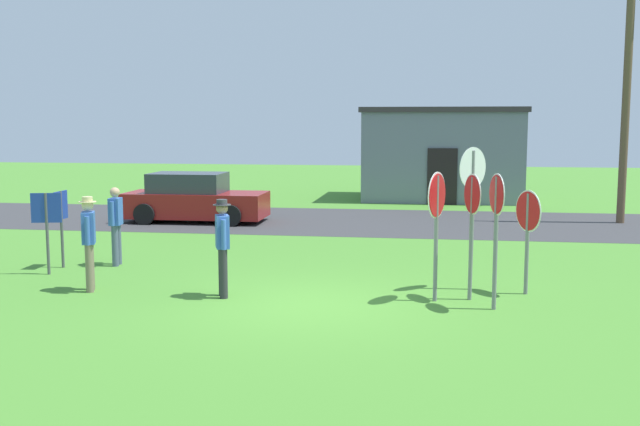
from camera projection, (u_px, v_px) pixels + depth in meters
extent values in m
plane|color=#47842D|center=(309.00, 305.00, 12.56)|extent=(80.00, 80.00, 0.00)
cube|color=#38383A|center=(366.00, 221.00, 23.04)|extent=(60.00, 6.40, 0.01)
cube|color=slate|center=(442.00, 156.00, 29.67)|extent=(6.06, 4.44, 3.42)
cube|color=#383333|center=(443.00, 110.00, 29.45)|extent=(6.26, 4.64, 0.20)
cube|color=black|center=(442.00, 177.00, 27.55)|extent=(1.10, 0.08, 2.10)
cylinder|color=brown|center=(626.00, 94.00, 22.25)|extent=(0.24, 0.24, 7.80)
cube|color=maroon|center=(196.00, 205.00, 22.97)|extent=(4.32, 1.85, 0.76)
cube|color=#2D333D|center=(188.00, 183.00, 22.92)|extent=(2.25, 1.56, 0.60)
cylinder|color=black|center=(245.00, 209.00, 23.70)|extent=(0.64, 0.23, 0.64)
cylinder|color=black|center=(231.00, 216.00, 21.93)|extent=(0.64, 0.23, 0.64)
cylinder|color=black|center=(165.00, 207.00, 24.06)|extent=(0.64, 0.23, 0.64)
cylinder|color=black|center=(145.00, 214.00, 22.29)|extent=(0.64, 0.23, 0.64)
cylinder|color=slate|center=(436.00, 239.00, 12.73)|extent=(0.09, 0.09, 2.18)
cylinder|color=white|center=(437.00, 195.00, 12.64)|extent=(0.30, 0.75, 0.80)
cylinder|color=red|center=(437.00, 195.00, 12.63)|extent=(0.28, 0.70, 0.74)
cylinder|color=slate|center=(471.00, 239.00, 12.83)|extent=(0.11, 0.10, 2.14)
cylinder|color=white|center=(473.00, 194.00, 12.74)|extent=(0.26, 0.67, 0.71)
cylinder|color=red|center=(472.00, 194.00, 12.73)|extent=(0.24, 0.62, 0.66)
cylinder|color=slate|center=(496.00, 244.00, 12.15)|extent=(0.09, 0.09, 2.20)
cylinder|color=white|center=(497.00, 194.00, 12.05)|extent=(0.19, 0.67, 0.69)
cylinder|color=red|center=(496.00, 194.00, 12.05)|extent=(0.18, 0.62, 0.64)
cylinder|color=slate|center=(527.00, 244.00, 13.27)|extent=(0.09, 0.09, 1.82)
cylinder|color=white|center=(528.00, 211.00, 13.20)|extent=(0.36, 0.67, 0.75)
cylinder|color=red|center=(528.00, 211.00, 13.20)|extent=(0.34, 0.62, 0.70)
cylinder|color=slate|center=(471.00, 221.00, 13.60)|extent=(0.10, 0.10, 2.57)
cylinder|color=white|center=(473.00, 168.00, 13.48)|extent=(0.50, 0.59, 0.76)
cylinder|color=red|center=(472.00, 168.00, 13.49)|extent=(0.46, 0.55, 0.71)
cylinder|color=#2D2D33|center=(222.00, 271.00, 13.21)|extent=(0.14, 0.14, 0.88)
cylinder|color=#2D2D33|center=(224.00, 274.00, 13.00)|extent=(0.14, 0.14, 0.88)
cube|color=#3860B7|center=(222.00, 232.00, 13.02)|extent=(0.34, 0.42, 0.58)
cylinder|color=#3860B7|center=(221.00, 231.00, 13.25)|extent=(0.09, 0.09, 0.52)
cylinder|color=#3860B7|center=(224.00, 235.00, 12.79)|extent=(0.09, 0.09, 0.52)
sphere|color=#9E7051|center=(222.00, 208.00, 12.97)|extent=(0.21, 0.21, 0.21)
cylinder|color=#333338|center=(222.00, 205.00, 12.96)|extent=(0.31, 0.31, 0.02)
cylinder|color=#333338|center=(222.00, 202.00, 12.95)|extent=(0.19, 0.19, 0.09)
cylinder|color=#7A6B56|center=(90.00, 266.00, 13.68)|extent=(0.14, 0.14, 0.88)
cylinder|color=#7A6B56|center=(89.00, 268.00, 13.47)|extent=(0.14, 0.14, 0.88)
cube|color=#3860B7|center=(88.00, 228.00, 13.48)|extent=(0.33, 0.41, 0.58)
cylinder|color=#3860B7|center=(90.00, 227.00, 13.72)|extent=(0.09, 0.09, 0.52)
cylinder|color=#3860B7|center=(87.00, 231.00, 13.25)|extent=(0.09, 0.09, 0.52)
sphere|color=beige|center=(88.00, 205.00, 13.43)|extent=(0.21, 0.21, 0.21)
cylinder|color=beige|center=(87.00, 202.00, 13.43)|extent=(0.31, 0.31, 0.02)
cylinder|color=beige|center=(87.00, 199.00, 13.42)|extent=(0.19, 0.19, 0.09)
cylinder|color=#4C5670|center=(118.00, 244.00, 16.11)|extent=(0.14, 0.14, 0.88)
cylinder|color=#4C5670|center=(115.00, 246.00, 15.90)|extent=(0.14, 0.14, 0.88)
cube|color=#3860B7|center=(115.00, 211.00, 15.92)|extent=(0.26, 0.38, 0.58)
cylinder|color=#3860B7|center=(119.00, 211.00, 16.16)|extent=(0.09, 0.09, 0.52)
cylinder|color=#3860B7|center=(112.00, 214.00, 15.68)|extent=(0.09, 0.09, 0.52)
sphere|color=tan|center=(115.00, 192.00, 15.87)|extent=(0.21, 0.21, 0.21)
cylinder|color=#4C4C51|center=(62.00, 230.00, 15.71)|extent=(0.06, 0.06, 1.63)
cube|color=#1E389E|center=(61.00, 205.00, 15.64)|extent=(0.05, 0.60, 0.60)
cylinder|color=#4C4C51|center=(47.00, 234.00, 15.00)|extent=(0.06, 0.06, 1.66)
cube|color=#1E389E|center=(46.00, 208.00, 14.93)|extent=(0.59, 0.16, 0.60)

